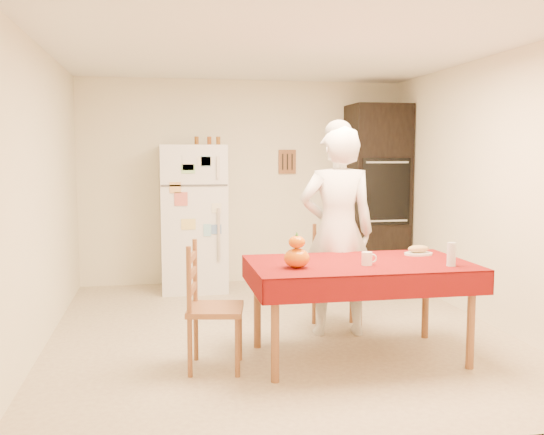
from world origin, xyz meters
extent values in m
plane|color=tan|center=(0.00, 0.00, 0.00)|extent=(4.50, 4.50, 0.00)
cube|color=#F3ECCC|center=(0.00, 2.25, 1.25)|extent=(4.00, 0.02, 2.50)
cube|color=#F3ECCC|center=(0.00, -2.25, 1.25)|extent=(4.00, 0.02, 2.50)
cube|color=#F3ECCC|center=(-2.00, 0.00, 1.25)|extent=(0.02, 4.50, 2.50)
cube|color=#F3ECCC|center=(2.00, 0.00, 1.25)|extent=(0.02, 4.50, 2.50)
cube|color=white|center=(0.00, 0.00, 2.50)|extent=(4.00, 4.50, 0.02)
cube|color=brown|center=(0.55, 2.23, 1.50)|extent=(0.22, 0.02, 0.30)
cube|color=white|center=(-0.65, 1.88, 0.85)|extent=(0.75, 0.70, 1.70)
cube|color=silver|center=(-0.39, 1.51, 1.45)|extent=(0.03, 0.03, 0.25)
cube|color=silver|center=(-0.39, 1.51, 0.70)|extent=(0.03, 0.03, 0.60)
cube|color=black|center=(1.63, 1.93, 1.10)|extent=(0.70, 0.60, 2.20)
cube|color=black|center=(1.63, 1.62, 1.15)|extent=(0.59, 0.02, 0.80)
cylinder|color=brown|center=(-0.26, -1.19, 0.35)|extent=(0.06, 0.06, 0.71)
cylinder|color=brown|center=(-0.26, -0.41, 0.35)|extent=(0.06, 0.06, 0.71)
cylinder|color=brown|center=(1.22, -1.19, 0.35)|extent=(0.06, 0.06, 0.71)
cylinder|color=brown|center=(1.22, -0.41, 0.35)|extent=(0.06, 0.06, 0.71)
cube|color=brown|center=(0.48, -0.80, 0.73)|extent=(1.60, 0.90, 0.04)
cube|color=#5D0F05|center=(0.48, -0.80, 0.76)|extent=(1.70, 1.00, 0.01)
cylinder|color=brown|center=(0.35, -0.15, 0.21)|extent=(0.04, 0.04, 0.43)
cylinder|color=brown|center=(0.38, 0.19, 0.21)|extent=(0.04, 0.04, 0.43)
cylinder|color=brown|center=(0.71, -0.18, 0.21)|extent=(0.04, 0.04, 0.43)
cylinder|color=brown|center=(0.74, 0.16, 0.21)|extent=(0.04, 0.04, 0.43)
cube|color=brown|center=(0.54, 0.01, 0.45)|extent=(0.45, 0.44, 0.04)
cube|color=brown|center=(0.56, 0.18, 0.70)|extent=(0.36, 0.06, 0.50)
cylinder|color=brown|center=(-0.51, -1.04, 0.21)|extent=(0.04, 0.04, 0.43)
cylinder|color=brown|center=(-0.84, -0.98, 0.21)|extent=(0.04, 0.04, 0.43)
cylinder|color=brown|center=(-0.44, -0.69, 0.21)|extent=(0.04, 0.04, 0.43)
cylinder|color=brown|center=(-0.78, -0.63, 0.21)|extent=(0.04, 0.04, 0.43)
cube|color=brown|center=(-0.64, -0.84, 0.45)|extent=(0.47, 0.48, 0.04)
cube|color=brown|center=(-0.81, -0.81, 0.70)|extent=(0.09, 0.36, 0.50)
imported|color=silver|center=(0.50, -0.16, 0.92)|extent=(0.70, 0.50, 1.83)
cylinder|color=white|center=(0.49, -0.94, 0.81)|extent=(0.08, 0.08, 0.10)
ellipsoid|color=#E84305|center=(-0.05, -0.94, 0.83)|extent=(0.19, 0.19, 0.14)
ellipsoid|color=#D23B04|center=(-0.05, -0.94, 0.95)|extent=(0.12, 0.12, 0.09)
cylinder|color=silver|center=(1.10, -1.08, 0.85)|extent=(0.07, 0.07, 0.18)
cylinder|color=white|center=(1.07, -0.56, 0.77)|extent=(0.24, 0.24, 0.02)
ellipsoid|color=#A77952|center=(1.07, -0.56, 0.81)|extent=(0.18, 0.10, 0.06)
cylinder|color=brown|center=(-0.60, 1.93, 1.75)|extent=(0.05, 0.05, 0.10)
cylinder|color=brown|center=(-0.45, 1.93, 1.75)|extent=(0.05, 0.05, 0.10)
cylinder|color=#8F521A|center=(-0.34, 1.93, 1.75)|extent=(0.05, 0.05, 0.10)
camera|label=1|loc=(-1.03, -5.23, 1.59)|focal=40.00mm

